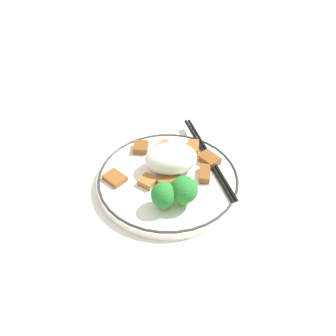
{
  "coord_description": "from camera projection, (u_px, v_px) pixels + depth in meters",
  "views": [
    {
      "loc": [
        -0.04,
        -0.42,
        0.42
      ],
      "look_at": [
        0.0,
        0.0,
        0.04
      ],
      "focal_mm": 35.0,
      "sensor_mm": 36.0,
      "label": 1
    }
  ],
  "objects": [
    {
      "name": "meat_near_back",
      "position": [
        141.0,
        147.0,
        0.63
      ],
      "size": [
        0.03,
        0.03,
        0.01
      ],
      "color": "brown",
      "rests_on": "plate"
    },
    {
      "name": "meat_near_right",
      "position": [
        166.0,
        147.0,
        0.63
      ],
      "size": [
        0.04,
        0.04,
        0.01
      ],
      "color": "#9E6633",
      "rests_on": "plate"
    },
    {
      "name": "meat_on_rice_edge",
      "position": [
        193.0,
        146.0,
        0.64
      ],
      "size": [
        0.03,
        0.04,
        0.01
      ],
      "color": "#995B28",
      "rests_on": "plate"
    },
    {
      "name": "plate",
      "position": [
        168.0,
        179.0,
        0.59
      ],
      "size": [
        0.25,
        0.25,
        0.02
      ],
      "color": "white",
      "rests_on": "ground_plane"
    },
    {
      "name": "meat_mid_right",
      "position": [
        115.0,
        177.0,
        0.57
      ],
      "size": [
        0.05,
        0.05,
        0.01
      ],
      "color": "brown",
      "rests_on": "plate"
    },
    {
      "name": "broccoli_back_center",
      "position": [
        184.0,
        190.0,
        0.51
      ],
      "size": [
        0.04,
        0.04,
        0.05
      ],
      "color": "#72AD4C",
      "rests_on": "plate"
    },
    {
      "name": "rice_mound",
      "position": [
        171.0,
        158.0,
        0.58
      ],
      "size": [
        0.09,
        0.07,
        0.05
      ],
      "color": "white",
      "rests_on": "plate"
    },
    {
      "name": "broccoli_back_left",
      "position": [
        164.0,
        195.0,
        0.51
      ],
      "size": [
        0.04,
        0.04,
        0.05
      ],
      "color": "#72AD4C",
      "rests_on": "plate"
    },
    {
      "name": "meat_far_scatter",
      "position": [
        169.0,
        180.0,
        0.57
      ],
      "size": [
        0.04,
        0.04,
        0.01
      ],
      "color": "brown",
      "rests_on": "plate"
    },
    {
      "name": "meat_near_left",
      "position": [
        148.0,
        181.0,
        0.56
      ],
      "size": [
        0.04,
        0.04,
        0.01
      ],
      "color": "#9E6633",
      "rests_on": "plate"
    },
    {
      "name": "meat_near_front",
      "position": [
        205.0,
        174.0,
        0.58
      ],
      "size": [
        0.03,
        0.04,
        0.01
      ],
      "color": "brown",
      "rests_on": "plate"
    },
    {
      "name": "chopsticks",
      "position": [
        208.0,
        156.0,
        0.62
      ],
      "size": [
        0.06,
        0.24,
        0.01
      ],
      "color": "black",
      "rests_on": "plate"
    },
    {
      "name": "ground_plane",
      "position": [
        168.0,
        183.0,
        0.59
      ],
      "size": [
        3.0,
        3.0,
        0.0
      ],
      "primitive_type": "plane",
      "color": "silver"
    },
    {
      "name": "meat_mid_left",
      "position": [
        209.0,
        159.0,
        0.61
      ],
      "size": [
        0.04,
        0.05,
        0.01
      ],
      "color": "brown",
      "rests_on": "plate"
    }
  ]
}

